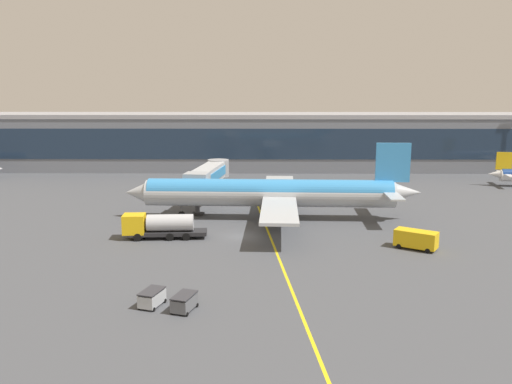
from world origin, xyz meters
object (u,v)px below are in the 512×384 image
at_px(fuel_tanker, 159,225).
at_px(baggage_cart_0, 152,298).
at_px(main_airliner, 271,193).
at_px(crew_van, 417,239).
at_px(baggage_cart_1, 184,302).

distance_m(fuel_tanker, baggage_cart_0, 22.36).
distance_m(main_airliner, fuel_tanker, 18.58).
xyz_separation_m(crew_van, baggage_cart_1, (-25.76, -18.54, -0.53)).
height_order(main_airliner, baggage_cart_0, main_airliner).
distance_m(fuel_tanker, crew_van, 32.62).
xyz_separation_m(main_airliner, baggage_cart_0, (-11.36, -32.98, -3.21)).
bearing_deg(crew_van, baggage_cart_1, -144.25).
height_order(fuel_tanker, crew_van, fuel_tanker).
bearing_deg(baggage_cart_1, baggage_cart_0, 162.27).
bearing_deg(crew_van, baggage_cart_0, -148.62).
distance_m(crew_van, baggage_cart_0, 33.74).
bearing_deg(fuel_tanker, baggage_cart_0, -80.98).
bearing_deg(baggage_cart_0, main_airliner, 70.99).
relative_size(fuel_tanker, baggage_cart_0, 3.66).
relative_size(baggage_cart_0, baggage_cart_1, 1.00).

